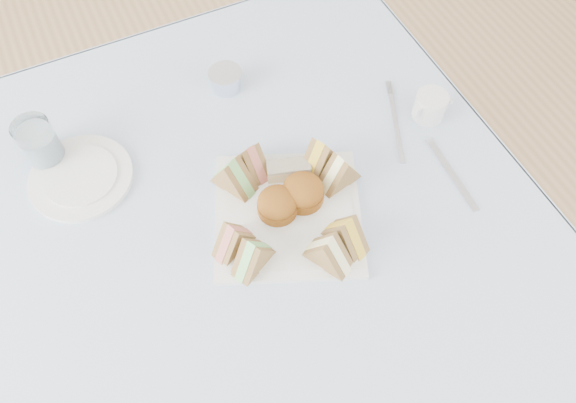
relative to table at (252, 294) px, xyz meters
name	(u,v)px	position (x,y,z in m)	size (l,w,h in m)	color
floor	(259,342)	(0.00, 0.00, -0.37)	(4.00, 4.00, 0.00)	#9E7751
table	(252,294)	(0.00, 0.00, 0.00)	(0.90, 0.90, 0.74)	brown
tablecloth	(240,214)	(0.00, 0.00, 0.37)	(1.02, 1.02, 0.01)	#96A8D2
serving_plate	(288,215)	(0.07, -0.04, 0.38)	(0.25, 0.25, 0.01)	silver
sandwich_fl_a	(233,237)	(-0.04, -0.06, 0.42)	(0.08, 0.04, 0.07)	olive
sandwich_fl_b	(253,254)	(-0.02, -0.10, 0.42)	(0.08, 0.04, 0.07)	olive
sandwich_fr_a	(346,232)	(0.14, -0.13, 0.42)	(0.08, 0.04, 0.07)	olive
sandwich_fr_b	(329,250)	(0.09, -0.15, 0.42)	(0.08, 0.04, 0.07)	olive
sandwich_bl_a	(233,174)	(0.01, 0.05, 0.43)	(0.08, 0.04, 0.07)	olive
sandwich_bl_b	(251,159)	(0.05, 0.07, 0.42)	(0.08, 0.04, 0.07)	olive
sandwich_br_a	(339,170)	(0.18, -0.02, 0.42)	(0.08, 0.04, 0.07)	olive
sandwich_br_b	(320,155)	(0.17, 0.02, 0.43)	(0.09, 0.04, 0.08)	olive
scone_left	(277,204)	(0.06, -0.03, 0.41)	(0.07, 0.07, 0.05)	#974A17
scone_right	(303,191)	(0.11, -0.03, 0.41)	(0.07, 0.07, 0.05)	#974A17
pastry_slice	(289,170)	(0.11, 0.03, 0.41)	(0.08, 0.03, 0.04)	#D3BB87
side_plate	(81,177)	(-0.23, 0.19, 0.38)	(0.19, 0.19, 0.01)	silver
water_glass	(40,143)	(-0.28, 0.26, 0.43)	(0.07, 0.07, 0.10)	white
tea_strainer	(226,81)	(0.09, 0.28, 0.39)	(0.07, 0.07, 0.04)	silver
knife	(451,174)	(0.38, -0.09, 0.38)	(0.01, 0.17, 0.00)	silver
fork	(396,128)	(0.35, 0.05, 0.38)	(0.01, 0.17, 0.00)	silver
creamer_jug	(430,106)	(0.42, 0.05, 0.40)	(0.06, 0.06, 0.05)	silver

